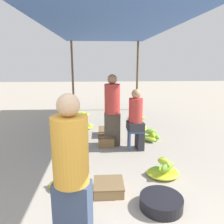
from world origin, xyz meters
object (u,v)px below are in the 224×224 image
object	(u,v)px
banana_pile_left_2	(73,161)
vendor_foreground	(71,174)
vendor_seated	(136,118)
crate_mid	(109,187)
banana_pile_left_0	(67,182)
banana_pile_right_0	(164,170)
banana_pile_left_3	(85,127)
crate_near	(109,132)
banana_pile_left_1	(82,114)
basin_black	(161,202)
banana_pile_right_3	(139,129)
crate_far	(106,141)
banana_pile_right_2	(137,116)
banana_pile_right_1	(151,136)
shopper_walking_mid	(112,109)
stool	(135,134)

from	to	relation	value
banana_pile_left_2	vendor_foreground	bearing A→B (deg)	-82.81
vendor_seated	crate_mid	xyz separation A→B (m)	(-0.68, -1.63, -0.63)
banana_pile_left_0	banana_pile_right_0	world-z (taller)	banana_pile_right_0
banana_pile_left_0	banana_pile_left_3	size ratio (longest dim) A/B	1.01
crate_near	vendor_seated	bearing A→B (deg)	-59.49
banana_pile_left_1	banana_pile_right_0	distance (m)	4.67
vendor_seated	basin_black	xyz separation A→B (m)	(0.00, -2.03, -0.63)
banana_pile_right_3	crate_far	world-z (taller)	crate_far
banana_pile_right_2	crate_mid	distance (m)	4.43
vendor_foreground	crate_near	bearing A→B (deg)	81.69
banana_pile_right_1	shopper_walking_mid	xyz separation A→B (m)	(-0.99, -0.25, 0.76)
banana_pile_left_2	banana_pile_right_3	size ratio (longest dim) A/B	0.85
stool	banana_pile_left_3	bearing A→B (deg)	127.97
banana_pile_right_0	banana_pile_right_3	world-z (taller)	banana_pile_right_0
stool	banana_pile_right_1	bearing A→B (deg)	46.77
banana_pile_left_1	banana_pile_left_2	distance (m)	3.88
banana_pile_left_3	shopper_walking_mid	size ratio (longest dim) A/B	0.36
banana_pile_right_2	crate_near	xyz separation A→B (m)	(-1.04, -1.69, -0.00)
banana_pile_left_3	banana_pile_left_0	bearing A→B (deg)	-91.66
banana_pile_left_0	banana_pile_right_3	xyz separation A→B (m)	(1.62, 2.65, -0.01)
vendor_foreground	banana_pile_left_0	size ratio (longest dim) A/B	2.76
stool	banana_pile_left_0	xyz separation A→B (m)	(-1.30, -1.45, -0.28)
crate_mid	basin_black	bearing A→B (deg)	-30.45
banana_pile_left_0	crate_near	xyz separation A→B (m)	(0.76, 2.40, 0.02)
banana_pile_left_2	crate_mid	xyz separation A→B (m)	(0.64, -0.88, -0.01)
banana_pile_left_3	banana_pile_right_3	distance (m)	1.58
stool	banana_pile_left_2	size ratio (longest dim) A/B	0.98
stool	crate_near	world-z (taller)	stool
banana_pile_left_2	stool	bearing A→B (deg)	30.05
vendor_foreground	banana_pile_left_1	world-z (taller)	vendor_foreground
banana_pile_left_2	banana_pile_right_3	distance (m)	2.54
banana_pile_left_1	crate_mid	xyz separation A→B (m)	(0.76, -4.76, 0.01)
vendor_seated	banana_pile_left_0	size ratio (longest dim) A/B	2.27
vendor_foreground	shopper_walking_mid	bearing A→B (deg)	78.76
vendor_foreground	stool	xyz separation A→B (m)	(1.07, 2.61, -0.49)
banana_pile_left_2	crate_mid	bearing A→B (deg)	-54.04
basin_black	shopper_walking_mid	bearing A→B (deg)	102.55
banana_pile_right_3	crate_near	distance (m)	0.90
basin_black	banana_pile_right_0	world-z (taller)	banana_pile_right_0
banana_pile_left_2	crate_near	bearing A→B (deg)	66.15
banana_pile_left_3	shopper_walking_mid	world-z (taller)	shopper_walking_mid
banana_pile_left_3	banana_pile_right_0	bearing A→B (deg)	-61.31
vendor_seated	vendor_foreground	bearing A→B (deg)	-112.61
basin_black	crate_mid	bearing A→B (deg)	149.55
banana_pile_left_2	shopper_walking_mid	bearing A→B (deg)	51.84
banana_pile_left_3	banana_pile_right_3	world-z (taller)	banana_pile_right_3
banana_pile_right_1	banana_pile_right_0	bearing A→B (deg)	-96.54
banana_pile_left_3	crate_mid	world-z (taller)	crate_mid
banana_pile_left_1	shopper_walking_mid	bearing A→B (deg)	-71.95
stool	vendor_seated	distance (m)	0.35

